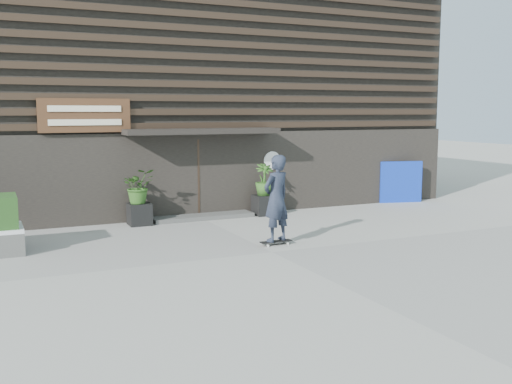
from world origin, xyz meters
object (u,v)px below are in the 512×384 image
blue_tarp (401,182)px  skateboarder (276,198)px  planter_pot_left (139,214)px  planter_pot_right (264,205)px

blue_tarp → skateboarder: skateboarder is taller
planter_pot_left → blue_tarp: size_ratio=0.40×
blue_tarp → planter_pot_left: bearing=-164.6°
planter_pot_left → planter_pot_right: 3.80m
blue_tarp → skateboarder: size_ratio=0.71×
blue_tarp → skateboarder: 7.99m
planter_pot_right → blue_tarp: bearing=3.2°
planter_pot_left → skateboarder: bearing=-58.7°
planter_pot_left → planter_pot_right: size_ratio=1.00×
planter_pot_left → skateboarder: skateboarder is taller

